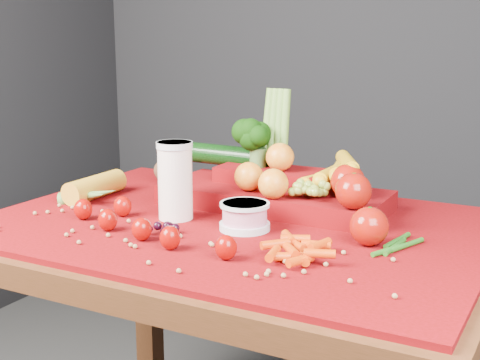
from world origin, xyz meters
The scene contains 12 objects.
table centered at (0.00, 0.00, 0.66)m, with size 1.10×0.80×0.75m.
red_cloth centered at (0.00, 0.00, 0.76)m, with size 1.05×0.75×0.01m, color maroon.
milk_glass centered at (-0.13, -0.04, 0.85)m, with size 0.08×0.08×0.17m.
yogurt_bowl centered at (0.04, -0.04, 0.79)m, with size 0.11×0.11×0.06m.
strawberry_scatter centered at (-0.13, -0.17, 0.79)m, with size 0.44×0.18×0.05m.
dark_grape_cluster centered at (-0.09, -0.15, 0.78)m, with size 0.06×0.05×0.03m, color black, non-canonical shape.
soybean_scatter centered at (0.00, -0.20, 0.77)m, with size 0.84×0.24×0.01m, color #A67747, non-canonical shape.
corn_ear centered at (-0.39, -0.01, 0.78)m, with size 0.18×0.23×0.06m.
potato centered at (-0.32, 0.23, 0.80)m, with size 0.11×0.08×0.07m, color brown.
baby_carrot_pile centered at (0.21, -0.15, 0.78)m, with size 0.17×0.17×0.03m, color #CB3807, non-canonical shape.
green_bean_pile centered at (0.35, -0.01, 0.77)m, with size 0.14×0.12×0.01m, color #1F5C15, non-canonical shape.
produce_mound centered at (0.04, 0.16, 0.82)m, with size 0.60×0.37×0.27m.
Camera 1 is at (0.66, -1.21, 1.17)m, focal length 50.00 mm.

